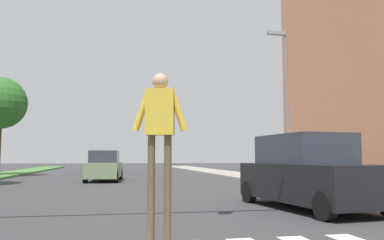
# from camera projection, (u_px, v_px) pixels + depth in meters

# --- Properties ---
(ground_plane) EXTENTS (140.00, 140.00, 0.00)m
(ground_plane) POSITION_uv_depth(u_px,v_px,m) (118.00, 178.00, 26.38)
(ground_plane) COLOR #38383A
(tree_distant) EXTENTS (3.71, 3.71, 6.95)m
(tree_distant) POSITION_uv_depth(u_px,v_px,m) (0.00, 103.00, 28.41)
(tree_distant) COLOR #4C3823
(tree_distant) RESTS_ON median_strip
(sidewalk_right) EXTENTS (3.00, 64.00, 0.15)m
(sidewalk_right) POSITION_uv_depth(u_px,v_px,m) (251.00, 177.00, 26.07)
(sidewalk_right) COLOR #9E9991
(sidewalk_right) RESTS_ON ground_plane
(street_lamp_right) EXTENTS (1.02, 0.24, 7.50)m
(street_lamp_right) POSITION_uv_depth(u_px,v_px,m) (285.00, 92.00, 19.68)
(street_lamp_right) COLOR slate
(street_lamp_right) RESTS_ON sidewalk_right
(pedestrian_performer) EXTENTS (0.75, 0.32, 2.49)m
(pedestrian_performer) POSITION_uv_depth(u_px,v_px,m) (160.00, 134.00, 5.33)
(pedestrian_performer) COLOR brown
(pedestrian_performer) RESTS_ON ground_plane
(suv_crossing) EXTENTS (2.44, 4.79, 1.97)m
(suv_crossing) POSITION_uv_depth(u_px,v_px,m) (308.00, 173.00, 10.60)
(suv_crossing) COLOR black
(suv_crossing) RESTS_ON ground_plane
(sedan_midblock) EXTENTS (2.16, 4.68, 1.74)m
(sedan_midblock) POSITION_uv_depth(u_px,v_px,m) (105.00, 167.00, 22.94)
(sedan_midblock) COLOR gray
(sedan_midblock) RESTS_ON ground_plane
(sedan_distant) EXTENTS (1.98, 4.43, 1.75)m
(sedan_distant) POSITION_uv_depth(u_px,v_px,m) (101.00, 164.00, 32.96)
(sedan_distant) COLOR gray
(sedan_distant) RESTS_ON ground_plane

